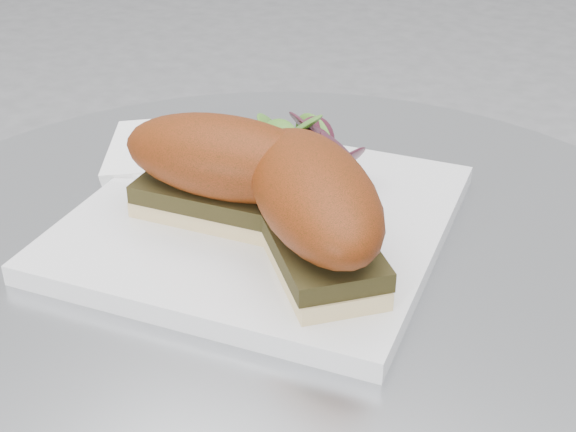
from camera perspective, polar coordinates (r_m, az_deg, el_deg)
name	(u,v)px	position (r m, az deg, el deg)	size (l,w,h in m)	color
plate	(262,220)	(0.63, -1.87, -0.31)	(0.28, 0.28, 0.02)	white
sandwich_left	(226,168)	(0.60, -4.42, 3.42)	(0.17, 0.10, 0.08)	beige
sandwich_right	(313,204)	(0.55, 1.82, 0.86)	(0.18, 0.18, 0.08)	beige
salad	(288,145)	(0.67, -0.02, 5.05)	(0.11, 0.11, 0.05)	#52862C
napkin	(168,174)	(0.70, -8.50, 2.96)	(0.11, 0.11, 0.02)	white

